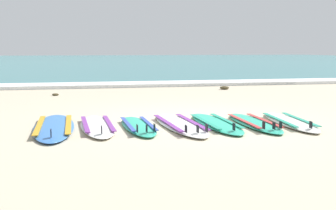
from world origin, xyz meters
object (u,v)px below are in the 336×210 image
Objects in this scene: surfboard_2 at (138,126)px; surfboard_4 at (216,123)px; surfboard_3 at (180,124)px; surfboard_6 at (289,121)px; surfboard_0 at (54,127)px; surfboard_1 at (97,126)px; surfboard_5 at (254,123)px.

surfboard_4 is (1.33, -0.02, -0.00)m from surfboard_2.
surfboard_3 is 1.11× the size of surfboard_4.
surfboard_6 is (2.64, -0.14, -0.00)m from surfboard_2.
surfboard_0 is at bearing 175.15° from surfboard_4.
surfboard_2 is (0.66, -0.16, 0.00)m from surfboard_1.
surfboard_5 is 0.66m from surfboard_6.
surfboard_0 and surfboard_4 have the same top height.
surfboard_0 is 2.69m from surfboard_4.
surfboard_4 is at bearing 171.48° from surfboard_5.
surfboard_5 is at bearing -3.32° from surfboard_2.
surfboard_3 is at bearing -6.67° from surfboard_1.
surfboard_1 is 2.66m from surfboard_5.
surfboard_0 is 1.24× the size of surfboard_5.
surfboard_4 is (0.63, -0.01, -0.00)m from surfboard_3.
surfboard_0 is 1.19× the size of surfboard_4.
surfboard_1 is (0.69, -0.06, 0.00)m from surfboard_0.
surfboard_1 is 3.31m from surfboard_6.
surfboard_6 is (3.30, -0.29, 0.00)m from surfboard_1.
surfboard_1 and surfboard_2 have the same top height.
surfboard_2 is at bearing -13.24° from surfboard_1.
surfboard_5 and surfboard_6 have the same top height.
surfboard_3 is 1.29m from surfboard_5.
surfboard_5 is at bearing 178.07° from surfboard_6.
surfboard_1 and surfboard_3 have the same top height.
surfboard_1 is at bearing 166.76° from surfboard_2.
surfboard_3 is at bearing 176.07° from surfboard_6.
surfboard_4 is at bearing 174.76° from surfboard_6.
surfboard_4 is at bearing -4.95° from surfboard_1.
surfboard_1 is 1.06× the size of surfboard_5.
surfboard_5 is at bearing -8.52° from surfboard_4.
surfboard_2 is 2.64m from surfboard_6.
surfboard_4 is 0.66m from surfboard_5.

